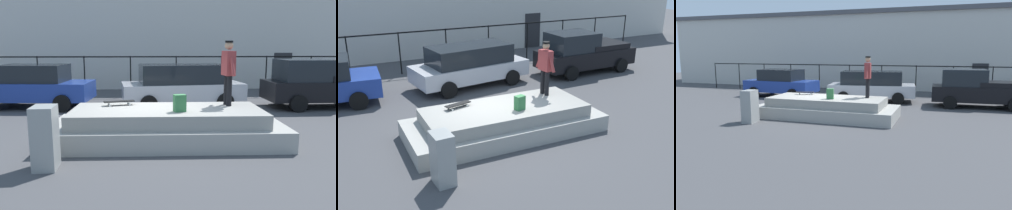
% 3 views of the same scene
% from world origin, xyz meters
% --- Properties ---
extents(ground_plane, '(60.00, 60.00, 0.00)m').
position_xyz_m(ground_plane, '(0.00, 0.00, 0.00)').
color(ground_plane, '#424244').
extents(concrete_ledge, '(5.83, 2.42, 0.85)m').
position_xyz_m(concrete_ledge, '(0.37, -0.44, 0.38)').
color(concrete_ledge, '#9E9B93').
rests_on(concrete_ledge, ground_plane).
extents(skateboarder, '(0.30, 0.92, 1.70)m').
position_xyz_m(skateboarder, '(2.00, 0.01, 1.83)').
color(skateboarder, black).
rests_on(skateboarder, concrete_ledge).
extents(skateboard, '(0.83, 0.41, 0.12)m').
position_xyz_m(skateboard, '(-0.89, 0.09, 0.95)').
color(skateboard, black).
rests_on(skateboard, concrete_ledge).
extents(backpack, '(0.32, 0.26, 0.42)m').
position_xyz_m(backpack, '(0.66, -0.83, 1.06)').
color(backpack, '#33723F').
rests_on(backpack, concrete_ledge).
extents(car_blue_sedan_near, '(4.48, 2.37, 1.68)m').
position_xyz_m(car_blue_sedan_near, '(-4.63, 4.60, 0.86)').
color(car_blue_sedan_near, navy).
rests_on(car_blue_sedan_near, ground_plane).
extents(car_silver_hatchback_mid, '(4.91, 2.62, 1.68)m').
position_xyz_m(car_silver_hatchback_mid, '(1.15, 4.47, 0.90)').
color(car_silver_hatchback_mid, '#B7B7BC').
rests_on(car_silver_hatchback_mid, ground_plane).
extents(car_black_pickup_far, '(4.64, 2.14, 1.88)m').
position_xyz_m(car_black_pickup_far, '(6.56, 4.12, 0.94)').
color(car_black_pickup_far, black).
rests_on(car_black_pickup_far, ground_plane).
extents(utility_box, '(0.47, 0.62, 1.27)m').
position_xyz_m(utility_box, '(-2.12, -2.31, 0.63)').
color(utility_box, gray).
rests_on(utility_box, ground_plane).
extents(fence_row, '(24.06, 0.06, 1.91)m').
position_xyz_m(fence_row, '(0.00, 7.43, 1.33)').
color(fence_row, black).
rests_on(fence_row, ground_plane).
extents(warehouse_building, '(36.60, 7.20, 5.78)m').
position_xyz_m(warehouse_building, '(0.00, 13.32, 2.90)').
color(warehouse_building, beige).
rests_on(warehouse_building, ground_plane).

